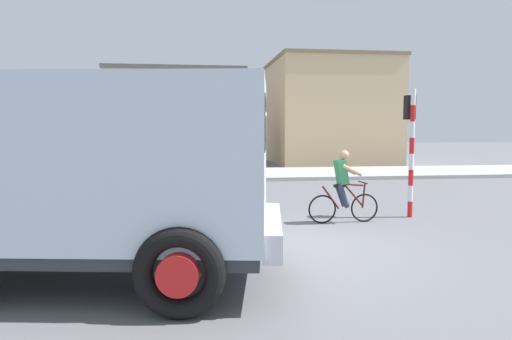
{
  "coord_description": "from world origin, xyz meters",
  "views": [
    {
      "loc": [
        -1.96,
        -8.82,
        2.23
      ],
      "look_at": [
        -0.46,
        2.5,
        1.2
      ],
      "focal_mm": 32.5,
      "sensor_mm": 36.0,
      "label": 1
    }
  ],
  "objects_px": {
    "car_red_near": "(146,172)",
    "car_white_mid": "(31,169)",
    "truck_foreground": "(85,168)",
    "traffic_light_pole": "(411,135)",
    "cyclist": "(343,187)"
  },
  "relations": [
    {
      "from": "truck_foreground",
      "to": "cyclist",
      "type": "distance_m",
      "value": 6.23
    },
    {
      "from": "car_white_mid",
      "to": "truck_foreground",
      "type": "bearing_deg",
      "value": -67.93
    },
    {
      "from": "traffic_light_pole",
      "to": "car_white_mid",
      "type": "distance_m",
      "value": 12.75
    },
    {
      "from": "truck_foreground",
      "to": "traffic_light_pole",
      "type": "distance_m",
      "value": 8.07
    },
    {
      "from": "car_white_mid",
      "to": "car_red_near",
      "type": "bearing_deg",
      "value": -23.13
    },
    {
      "from": "cyclist",
      "to": "traffic_light_pole",
      "type": "xyz_separation_m",
      "value": [
        1.9,
        0.54,
        1.2
      ]
    },
    {
      "from": "traffic_light_pole",
      "to": "car_red_near",
      "type": "xyz_separation_m",
      "value": [
        -6.93,
        4.39,
        -1.25
      ]
    },
    {
      "from": "car_white_mid",
      "to": "cyclist",
      "type": "bearing_deg",
      "value": -36.08
    },
    {
      "from": "truck_foreground",
      "to": "car_white_mid",
      "type": "xyz_separation_m",
      "value": [
        -4.18,
        10.31,
        -0.85
      ]
    },
    {
      "from": "car_red_near",
      "to": "car_white_mid",
      "type": "xyz_separation_m",
      "value": [
        -4.16,
        1.78,
        0.0
      ]
    },
    {
      "from": "traffic_light_pole",
      "to": "car_red_near",
      "type": "height_order",
      "value": "traffic_light_pole"
    },
    {
      "from": "truck_foreground",
      "to": "car_red_near",
      "type": "bearing_deg",
      "value": 90.13
    },
    {
      "from": "traffic_light_pole",
      "to": "car_red_near",
      "type": "distance_m",
      "value": 8.3
    },
    {
      "from": "cyclist",
      "to": "car_white_mid",
      "type": "distance_m",
      "value": 11.38
    },
    {
      "from": "truck_foreground",
      "to": "cyclist",
      "type": "height_order",
      "value": "truck_foreground"
    }
  ]
}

